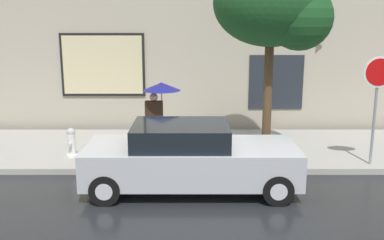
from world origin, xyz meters
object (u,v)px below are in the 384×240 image
object	(u,v)px
pedestrian_with_umbrella	(159,96)
stop_sign	(377,89)
fire_hydrant	(71,143)
parked_car	(189,158)
street_tree	(277,7)

from	to	relation	value
pedestrian_with_umbrella	stop_sign	size ratio (longest dim) A/B	0.71
fire_hydrant	stop_sign	distance (m)	7.90
parked_car	stop_sign	size ratio (longest dim) A/B	1.70
pedestrian_with_umbrella	stop_sign	world-z (taller)	stop_sign
street_tree	stop_sign	world-z (taller)	street_tree
parked_car	fire_hydrant	bearing A→B (deg)	147.82
parked_car	stop_sign	bearing A→B (deg)	16.09
parked_car	pedestrian_with_umbrella	xyz separation A→B (m)	(-0.83, 2.50, 0.95)
parked_car	stop_sign	world-z (taller)	stop_sign
pedestrian_with_umbrella	stop_sign	distance (m)	5.54
stop_sign	fire_hydrant	bearing A→B (deg)	175.09
pedestrian_with_umbrella	street_tree	size ratio (longest dim) A/B	0.38
parked_car	pedestrian_with_umbrella	distance (m)	2.80
street_tree	stop_sign	bearing A→B (deg)	-8.06
fire_hydrant	street_tree	world-z (taller)	street_tree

